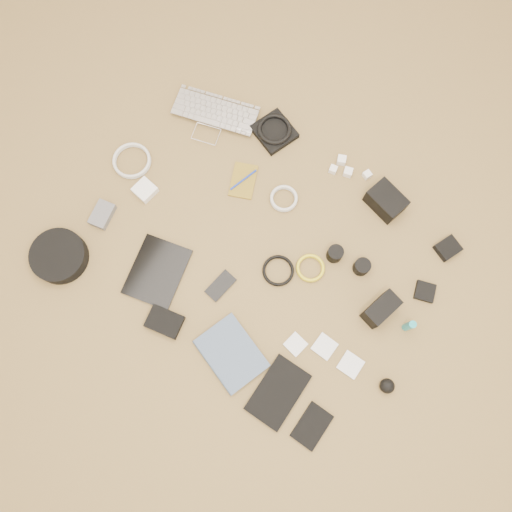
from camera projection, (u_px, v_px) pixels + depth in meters
The scene contains 34 objects.
room_shell at pixel (257, 36), 0.74m from camera, with size 4.04×4.04×2.58m.
laptop at pixel (212, 122), 2.08m from camera, with size 0.35×0.25×0.03m, color silver.
headphone_pouch at pixel (274, 132), 2.07m from camera, with size 0.15×0.15×0.03m, color black.
headphones at pixel (275, 129), 2.04m from camera, with size 0.14×0.14×0.02m, color black.
charger_a at pixel (341, 160), 2.03m from camera, with size 0.03×0.03×0.03m, color white.
charger_b at pixel (348, 172), 2.02m from camera, with size 0.03×0.03×0.03m, color white.
charger_c at pixel (367, 175), 2.02m from camera, with size 0.03×0.03×0.03m, color white.
charger_d at pixel (333, 169), 2.02m from camera, with size 0.03×0.03×0.03m, color white.
dslr_camera at pixel (386, 201), 1.96m from camera, with size 0.14×0.10×0.08m, color black.
lens_pouch at pixel (448, 248), 1.94m from camera, with size 0.08×0.09×0.03m, color black.
notebook_olive at pixel (243, 181), 2.02m from camera, with size 0.10×0.15×0.01m, color olive.
pen_blue at pixel (243, 180), 2.01m from camera, with size 0.01×0.01×0.13m, color #142CA2.
cable_white_a at pixel (284, 199), 2.00m from camera, with size 0.11×0.11×0.01m, color silver.
lens_a at pixel (335, 254), 1.92m from camera, with size 0.06×0.06×0.06m, color black.
lens_b at pixel (362, 267), 1.91m from camera, with size 0.06×0.06×0.06m, color black.
card_reader at pixel (425, 292), 1.90m from camera, with size 0.07×0.07×0.02m, color black.
power_brick at pixel (145, 190), 2.00m from camera, with size 0.08×0.08×0.03m, color white.
cable_white_b at pixel (132, 161), 2.04m from camera, with size 0.16×0.16×0.01m, color silver.
cable_black at pixel (278, 271), 1.93m from camera, with size 0.12×0.12×0.01m, color black.
cable_yellow at pixel (310, 268), 1.93m from camera, with size 0.11×0.11×0.01m, color gold.
flash at pixel (381, 309), 1.84m from camera, with size 0.07×0.13×0.10m, color black.
lens_cleaner at pixel (409, 326), 1.83m from camera, with size 0.03×0.03×0.10m, color teal.
battery_charger at pixel (102, 215), 1.97m from camera, with size 0.07×0.11×0.03m, color #58585D.
tablet at pixel (157, 272), 1.93m from camera, with size 0.20×0.25×0.01m, color black.
phone at pixel (221, 286), 1.91m from camera, with size 0.06×0.12×0.01m, color black.
filter_case_left at pixel (295, 344), 1.86m from camera, with size 0.07×0.07×0.01m, color silver.
filter_case_mid at pixel (324, 347), 1.85m from camera, with size 0.08×0.08×0.01m, color silver.
filter_case_right at pixel (350, 365), 1.84m from camera, with size 0.08×0.08×0.01m, color silver.
air_blower at pixel (387, 386), 1.80m from camera, with size 0.05×0.05×0.05m, color black.
headphone_case at pixel (59, 256), 1.92m from camera, with size 0.21×0.21×0.06m, color black.
drive_case at pixel (165, 322), 1.87m from camera, with size 0.13×0.09×0.03m, color black.
paperback at pixel (211, 369), 1.83m from camera, with size 0.18×0.24×0.02m, color #435672.
notebook_black_a at pixel (278, 392), 1.81m from camera, with size 0.15×0.24×0.02m, color black.
notebook_black_b at pixel (312, 426), 1.78m from camera, with size 0.10×0.15×0.01m, color black.
Camera 1 is at (0.27, -0.42, 1.88)m, focal length 35.00 mm.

